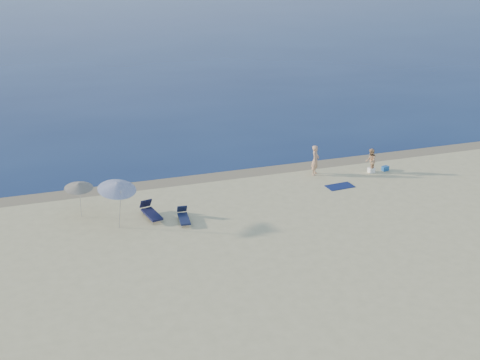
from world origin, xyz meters
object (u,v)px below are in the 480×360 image
Objects in this scene: person_left at (315,160)px; blue_cooler at (385,168)px; person_right at (371,161)px; umbrella_near at (117,186)px.

blue_cooler is at bearing -60.63° from person_left.
person_right is (3.45, -0.80, -0.16)m from person_left.
umbrella_near reaches higher than person_right.
person_right is 16.34m from umbrella_near.
umbrella_near reaches higher than blue_cooler.
blue_cooler is at bearing 118.96° from person_right.
umbrella_near reaches higher than person_left.
umbrella_near is (-12.61, -3.44, 1.23)m from person_left.
umbrella_near is (-17.17, -2.64, 2.03)m from blue_cooler.
blue_cooler is 17.50m from umbrella_near.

